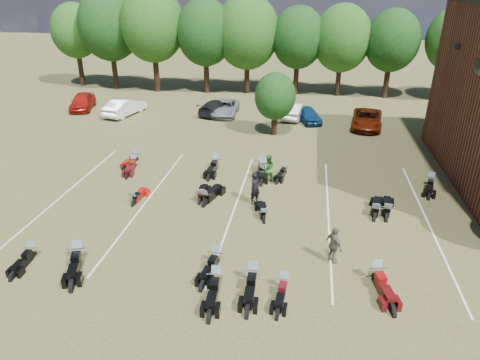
% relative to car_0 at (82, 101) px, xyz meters
% --- Properties ---
extents(ground, '(160.00, 160.00, 0.00)m').
position_rel_car_0_xyz_m(ground, '(20.71, -20.02, -0.77)').
color(ground, brown).
rests_on(ground, ground).
extents(car_0, '(2.90, 4.82, 1.54)m').
position_rel_car_0_xyz_m(car_0, '(0.00, 0.00, 0.00)').
color(car_0, '#9C150E').
rests_on(car_0, ground).
extents(car_1, '(2.68, 4.91, 1.54)m').
position_rel_car_0_xyz_m(car_1, '(4.79, -1.22, -0.00)').
color(car_1, white).
rests_on(car_1, ground).
extents(car_2, '(2.31, 4.73, 1.29)m').
position_rel_car_0_xyz_m(car_2, '(13.82, 0.30, -0.12)').
color(car_2, gray).
rests_on(car_2, ground).
extents(car_3, '(3.28, 4.81, 1.29)m').
position_rel_car_0_xyz_m(car_3, '(13.03, 0.48, -0.12)').
color(car_3, black).
rests_on(car_3, ground).
extents(car_4, '(2.82, 4.07, 1.29)m').
position_rel_car_0_xyz_m(car_4, '(21.32, -0.62, -0.13)').
color(car_4, navy).
rests_on(car_4, ground).
extents(car_5, '(2.30, 4.54, 1.43)m').
position_rel_car_0_xyz_m(car_5, '(20.14, 0.30, -0.05)').
color(car_5, '#AAAAA5').
rests_on(car_5, ground).
extents(car_6, '(3.02, 5.39, 1.42)m').
position_rel_car_0_xyz_m(car_6, '(26.20, -1.42, -0.06)').
color(car_6, '#601905').
rests_on(car_6, ground).
extents(car_7, '(3.26, 5.80, 1.59)m').
position_rel_car_0_xyz_m(car_7, '(33.68, -0.80, 0.02)').
color(car_7, '#3C3E42').
rests_on(car_7, ground).
extents(person_black, '(0.78, 0.80, 1.84)m').
position_rel_car_0_xyz_m(person_black, '(18.73, -16.36, 0.15)').
color(person_black, black).
rests_on(person_black, ground).
extents(person_green, '(1.03, 0.91, 1.77)m').
position_rel_car_0_xyz_m(person_green, '(19.14, -13.51, 0.12)').
color(person_green, '#2D6726').
rests_on(person_green, ground).
extents(person_grey, '(0.92, 1.08, 1.74)m').
position_rel_car_0_xyz_m(person_grey, '(22.77, -21.22, 0.10)').
color(person_grey, '#59554C').
rests_on(person_grey, ground).
extents(motorcycle_0, '(0.75, 2.05, 1.12)m').
position_rel_car_0_xyz_m(motorcycle_0, '(9.61, -23.05, -0.77)').
color(motorcycle_0, black).
rests_on(motorcycle_0, ground).
extents(motorcycle_1, '(1.61, 2.64, 1.40)m').
position_rel_car_0_xyz_m(motorcycle_1, '(11.80, -22.98, -0.77)').
color(motorcycle_1, black).
rests_on(motorcycle_1, ground).
extents(motorcycle_2, '(0.93, 2.46, 1.34)m').
position_rel_car_0_xyz_m(motorcycle_2, '(18.12, -23.73, -0.77)').
color(motorcycle_2, black).
rests_on(motorcycle_2, ground).
extents(motorcycle_3, '(0.84, 2.48, 1.37)m').
position_rel_car_0_xyz_m(motorcycle_3, '(19.52, -23.23, -0.77)').
color(motorcycle_3, black).
rests_on(motorcycle_3, ground).
extents(motorcycle_4, '(0.99, 2.33, 1.26)m').
position_rel_car_0_xyz_m(motorcycle_4, '(17.77, -22.23, -0.77)').
color(motorcycle_4, black).
rests_on(motorcycle_4, ground).
extents(motorcycle_5, '(0.82, 2.12, 1.16)m').
position_rel_car_0_xyz_m(motorcycle_5, '(20.79, -23.45, -0.77)').
color(motorcycle_5, black).
rests_on(motorcycle_5, ground).
extents(motorcycle_6, '(1.27, 2.59, 1.38)m').
position_rel_car_0_xyz_m(motorcycle_6, '(24.49, -22.31, -0.77)').
color(motorcycle_6, '#44090B').
rests_on(motorcycle_6, ground).
extents(motorcycle_7, '(0.78, 2.04, 1.12)m').
position_rel_car_0_xyz_m(motorcycle_7, '(12.19, -17.59, -0.77)').
color(motorcycle_7, '#97110A').
rests_on(motorcycle_7, ground).
extents(motorcycle_8, '(0.71, 2.15, 1.19)m').
position_rel_car_0_xyz_m(motorcycle_8, '(15.69, -16.76, -0.77)').
color(motorcycle_8, black).
rests_on(motorcycle_8, ground).
extents(motorcycle_9, '(1.40, 2.61, 1.39)m').
position_rel_car_0_xyz_m(motorcycle_9, '(16.07, -16.99, -0.77)').
color(motorcycle_9, black).
rests_on(motorcycle_9, ground).
extents(motorcycle_10, '(1.15, 2.16, 1.15)m').
position_rel_car_0_xyz_m(motorcycle_10, '(19.40, -18.21, -0.77)').
color(motorcycle_10, black).
rests_on(motorcycle_10, ground).
extents(motorcycle_12, '(1.12, 2.55, 1.38)m').
position_rel_car_0_xyz_m(motorcycle_12, '(25.64, -17.01, -0.77)').
color(motorcycle_12, black).
rests_on(motorcycle_12, ground).
extents(motorcycle_13, '(1.23, 2.53, 1.35)m').
position_rel_car_0_xyz_m(motorcycle_13, '(25.05, -17.08, -0.77)').
color(motorcycle_13, black).
rests_on(motorcycle_13, ground).
extents(motorcycle_14, '(0.98, 2.32, 1.25)m').
position_rel_car_0_xyz_m(motorcycle_14, '(10.20, -12.67, -0.77)').
color(motorcycle_14, '#4A0A0F').
rests_on(motorcycle_14, ground).
extents(motorcycle_15, '(0.90, 2.12, 1.15)m').
position_rel_car_0_xyz_m(motorcycle_15, '(9.88, -11.61, -0.77)').
color(motorcycle_15, '#9E130B').
rests_on(motorcycle_15, ground).
extents(motorcycle_16, '(0.86, 2.53, 1.40)m').
position_rel_car_0_xyz_m(motorcycle_16, '(15.55, -11.94, -0.77)').
color(motorcycle_16, black).
rests_on(motorcycle_16, ground).
extents(motorcycle_17, '(1.09, 2.41, 1.30)m').
position_rel_car_0_xyz_m(motorcycle_17, '(18.45, -11.63, -0.77)').
color(motorcycle_17, black).
rests_on(motorcycle_17, ground).
extents(motorcycle_18, '(0.95, 2.49, 1.36)m').
position_rel_car_0_xyz_m(motorcycle_18, '(18.68, -12.16, -0.77)').
color(motorcycle_18, black).
rests_on(motorcycle_18, ground).
extents(motorcycle_19, '(1.10, 2.10, 1.12)m').
position_rel_car_0_xyz_m(motorcycle_19, '(20.08, -12.15, -0.77)').
color(motorcycle_19, black).
rests_on(motorcycle_19, ground).
extents(motorcycle_20, '(1.27, 2.39, 1.27)m').
position_rel_car_0_xyz_m(motorcycle_20, '(28.76, -12.61, -0.77)').
color(motorcycle_20, black).
rests_on(motorcycle_20, ground).
extents(tree_line, '(56.00, 6.00, 9.79)m').
position_rel_car_0_xyz_m(tree_line, '(19.71, 8.98, 5.54)').
color(tree_line, black).
rests_on(tree_line, ground).
extents(young_tree_midfield, '(3.20, 3.20, 4.70)m').
position_rel_car_0_xyz_m(young_tree_midfield, '(18.71, -4.52, 2.32)').
color(young_tree_midfield, black).
rests_on(young_tree_midfield, ground).
extents(parking_lines, '(20.10, 14.00, 0.01)m').
position_rel_car_0_xyz_m(parking_lines, '(17.71, -17.02, -0.76)').
color(parking_lines, silver).
rests_on(parking_lines, ground).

